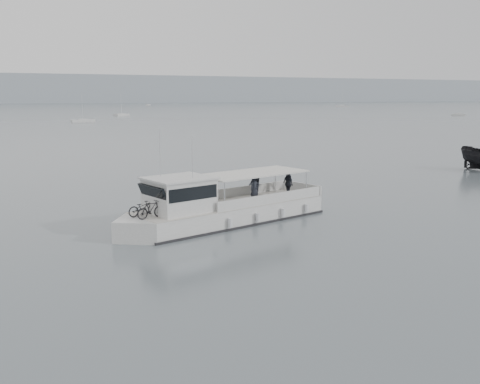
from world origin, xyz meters
name	(u,v)px	position (x,y,z in m)	size (l,w,h in m)	color
ground	(245,212)	(0.00, 0.00, 0.00)	(1400.00, 1400.00, 0.00)	#505B5F
headland	(14,89)	(0.00, 560.00, 14.00)	(1400.00, 90.00, 28.00)	#939EA8
tour_boat	(215,209)	(-2.67, -2.15, 0.86)	(12.52, 5.93, 5.27)	silver
moored_fleet	(38,114)	(-0.39, 185.97, 0.36)	(361.97, 324.74, 10.55)	silver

